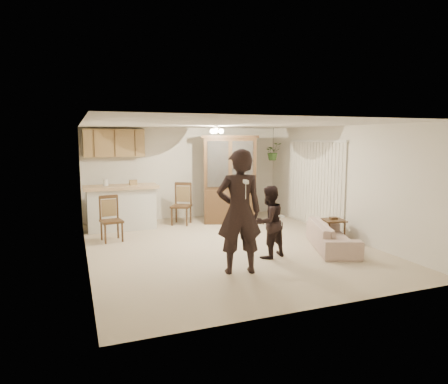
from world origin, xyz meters
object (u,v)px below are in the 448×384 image
object	(u,v)px
side_table	(333,230)
chair_hutch_right	(240,206)
chair_hutch_left	(181,213)
adult	(239,220)
sofa	(332,231)
child	(269,222)
chair_bar	(112,228)
china_hutch	(230,180)

from	to	relation	value
side_table	chair_hutch_right	distance (m)	3.46
chair_hutch_left	adult	bearing A→B (deg)	-60.08
adult	sofa	bearing A→B (deg)	-152.55
child	chair_bar	bearing A→B (deg)	-59.00
sofa	child	distance (m)	1.52
side_table	chair_hutch_right	world-z (taller)	chair_hutch_right
child	china_hutch	distance (m)	3.22
side_table	chair_hutch_right	size ratio (longest dim) A/B	0.53
child	chair_bar	world-z (taller)	child
adult	china_hutch	distance (m)	3.97
adult	chair_bar	distance (m)	3.43
chair_hutch_left	chair_hutch_right	size ratio (longest dim) A/B	1.06
chair_hutch_right	chair_bar	bearing A→B (deg)	8.34
child	chair_hutch_left	bearing A→B (deg)	-95.04
sofa	chair_bar	size ratio (longest dim) A/B	1.89
sofa	chair_bar	bearing A→B (deg)	83.60
chair_bar	china_hutch	bearing A→B (deg)	7.15
child	side_table	xyz separation A→B (m)	(1.85, 0.54, -0.42)
china_hutch	chair_hutch_right	distance (m)	1.31
chair_bar	chair_hutch_right	bearing A→B (deg)	15.14
sofa	side_table	xyz separation A→B (m)	(0.36, 0.46, -0.11)
sofa	child	bearing A→B (deg)	114.88
child	china_hutch	world-z (taller)	china_hutch
side_table	chair_hutch_left	world-z (taller)	chair_hutch_left
chair_hutch_right	china_hutch	bearing A→B (deg)	34.99
chair_hutch_left	chair_hutch_right	distance (m)	1.97
sofa	chair_hutch_left	size ratio (longest dim) A/B	1.74
child	side_table	size ratio (longest dim) A/B	2.51
adult	chair_bar	world-z (taller)	adult
china_hutch	chair_hutch_right	world-z (taller)	china_hutch
chair_hutch_left	sofa	bearing A→B (deg)	-24.62
adult	child	world-z (taller)	adult
sofa	chair_hutch_right	distance (m)	3.86
adult	side_table	bearing A→B (deg)	-145.85
chair_bar	chair_hutch_left	distance (m)	2.15
adult	chair_bar	bearing A→B (deg)	-46.50
sofa	chair_bar	distance (m)	4.67
adult	side_table	world-z (taller)	adult
chair_hutch_left	side_table	bearing A→B (deg)	-16.37
sofa	child	xyz separation A→B (m)	(-1.49, -0.08, 0.31)
adult	chair_hutch_left	size ratio (longest dim) A/B	1.67
chair_bar	child	bearing A→B (deg)	-49.40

